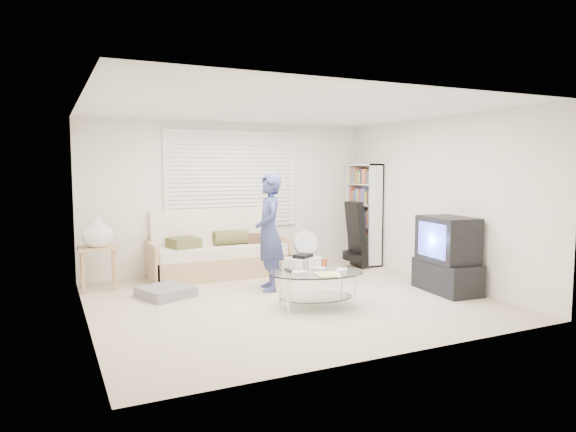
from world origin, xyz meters
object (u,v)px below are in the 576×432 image
futon_sofa (218,254)px  coffee_table (317,279)px  bookshelf (364,214)px  tv_unit (447,256)px

futon_sofa → coffee_table: (0.53, -2.36, 0.01)m
bookshelf → coffee_table: size_ratio=1.34×
futon_sofa → coffee_table: size_ratio=1.63×
futon_sofa → tv_unit: (2.57, -2.44, 0.16)m
tv_unit → coffee_table: size_ratio=0.79×
coffee_table → tv_unit: bearing=-2.3°
futon_sofa → coffee_table: 2.41m
futon_sofa → bookshelf: size_ratio=1.22×
bookshelf → coffee_table: (-2.16, -2.20, -0.54)m
futon_sofa → tv_unit: futon_sofa is taller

